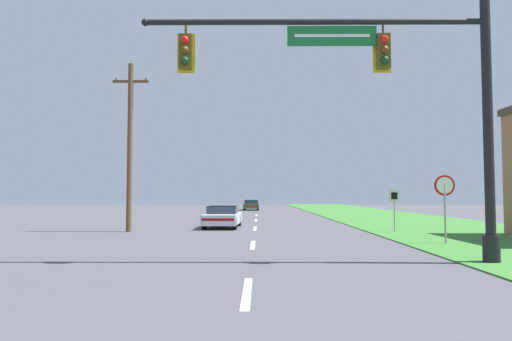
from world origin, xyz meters
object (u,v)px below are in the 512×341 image
(far_car, at_px, (251,205))
(route_sign_post, at_px, (394,201))
(signal_mast, at_px, (398,95))
(utility_pole_near, at_px, (130,144))
(stop_sign, at_px, (445,194))
(car_ahead, at_px, (223,217))

(far_car, height_order, route_sign_post, route_sign_post)
(signal_mast, height_order, utility_pole_near, utility_pole_near)
(stop_sign, bearing_deg, signal_mast, -123.62)
(car_ahead, bearing_deg, route_sign_post, -18.47)
(far_car, height_order, utility_pole_near, utility_pole_near)
(signal_mast, distance_m, far_car, 42.90)
(stop_sign, bearing_deg, utility_pole_near, 156.69)
(car_ahead, xyz_separation_m, utility_pole_near, (-4.42, -2.85, 3.75))
(car_ahead, relative_size, stop_sign, 1.77)
(route_sign_post, bearing_deg, far_car, 103.28)
(signal_mast, xyz_separation_m, utility_pole_near, (-10.22, 10.34, -0.16))
(stop_sign, bearing_deg, car_ahead, 135.95)
(signal_mast, relative_size, stop_sign, 3.84)
(car_ahead, distance_m, route_sign_post, 9.20)
(car_ahead, distance_m, utility_pole_near, 6.46)
(far_car, xyz_separation_m, utility_pole_near, (-5.51, -32.13, 3.75))
(stop_sign, bearing_deg, route_sign_post, 91.86)
(signal_mast, distance_m, stop_sign, 6.14)
(car_ahead, relative_size, utility_pole_near, 0.53)
(car_ahead, height_order, far_car, same)
(signal_mast, relative_size, far_car, 2.15)
(car_ahead, xyz_separation_m, far_car, (1.09, 29.28, 0.00))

